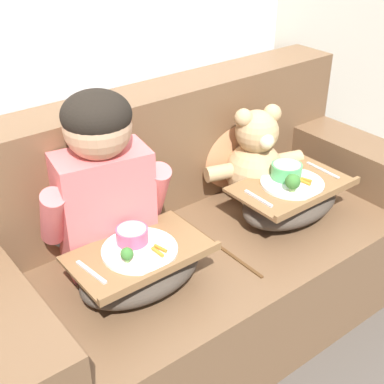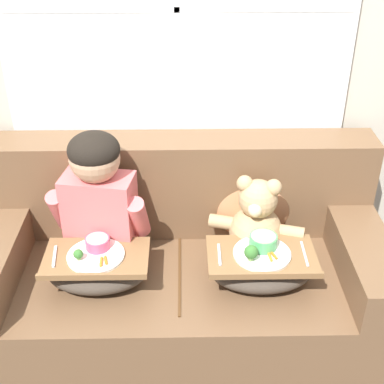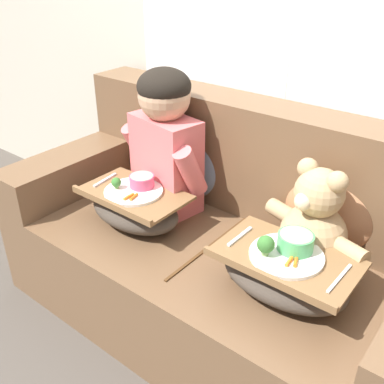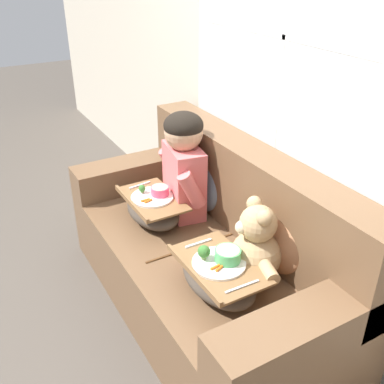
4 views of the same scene
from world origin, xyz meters
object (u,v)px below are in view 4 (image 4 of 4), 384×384
(throw_pillow_behind_child, at_px, (204,178))
(throw_pillow_behind_teddy, at_px, (280,235))
(child_figure, at_px, (184,160))
(lap_tray_child, at_px, (153,208))
(lap_tray_teddy, at_px, (219,275))
(couch, at_px, (210,256))
(teddy_bear, at_px, (255,247))

(throw_pillow_behind_child, height_order, throw_pillow_behind_teddy, throw_pillow_behind_child)
(child_figure, distance_m, lap_tray_child, 0.34)
(throw_pillow_behind_teddy, xyz_separation_m, lap_tray_teddy, (-0.00, -0.35, -0.11))
(couch, bearing_deg, throw_pillow_behind_teddy, 25.96)
(throw_pillow_behind_child, relative_size, lap_tray_child, 0.95)
(teddy_bear, relative_size, lap_tray_child, 0.98)
(throw_pillow_behind_child, xyz_separation_m, lap_tray_child, (-0.00, -0.35, -0.11))
(throw_pillow_behind_teddy, bearing_deg, throw_pillow_behind_child, 180.00)
(child_figure, height_order, teddy_bear, child_figure)
(couch, height_order, child_figure, child_figure)
(lap_tray_teddy, bearing_deg, couch, 153.62)
(child_figure, relative_size, lap_tray_child, 1.40)
(throw_pillow_behind_teddy, height_order, lap_tray_teddy, throw_pillow_behind_teddy)
(throw_pillow_behind_child, xyz_separation_m, lap_tray_teddy, (0.71, -0.35, -0.11))
(throw_pillow_behind_teddy, relative_size, child_figure, 0.63)
(teddy_bear, bearing_deg, lap_tray_teddy, -89.61)
(throw_pillow_behind_child, xyz_separation_m, teddy_bear, (0.71, -0.15, -0.02))
(teddy_bear, bearing_deg, throw_pillow_behind_teddy, 89.37)
(throw_pillow_behind_teddy, xyz_separation_m, teddy_bear, (-0.00, -0.15, -0.02))
(throw_pillow_behind_teddy, distance_m, lap_tray_child, 0.80)
(couch, xyz_separation_m, teddy_bear, (0.35, 0.03, 0.27))
(couch, bearing_deg, teddy_bear, 4.48)
(throw_pillow_behind_teddy, xyz_separation_m, lap_tray_child, (-0.71, -0.35, -0.11))
(throw_pillow_behind_child, relative_size, teddy_bear, 0.97)
(throw_pillow_behind_child, height_order, teddy_bear, same)
(throw_pillow_behind_teddy, distance_m, lap_tray_teddy, 0.37)
(couch, xyz_separation_m, child_figure, (-0.36, 0.03, 0.45))
(child_figure, distance_m, teddy_bear, 0.73)
(throw_pillow_behind_teddy, relative_size, teddy_bear, 0.91)
(throw_pillow_behind_child, distance_m, throw_pillow_behind_teddy, 0.71)
(throw_pillow_behind_teddy, bearing_deg, lap_tray_child, -153.85)
(lap_tray_child, height_order, lap_tray_teddy, lap_tray_teddy)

